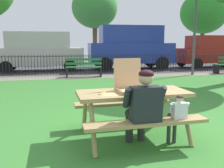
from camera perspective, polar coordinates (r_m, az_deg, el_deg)
The scene contains 16 objects.
ground at distance 6.34m, azimuth 3.75°, elevation -4.65°, with size 28.00×11.93×0.02m, color #387B30.
cobblestone_walkway at distance 11.43m, azimuth -2.86°, elevation 1.82°, with size 28.00×1.40×0.01m, color gray.
street_asphalt at distance 15.42m, azimuth -4.94°, elevation 3.83°, with size 28.00×6.69×0.01m, color #424247.
picnic_table_foreground at distance 4.04m, azimuth 4.92°, elevation -4.14°, with size 1.88×1.58×0.79m.
pizza_box_open at distance 4.01m, azimuth 4.35°, elevation -0.28°, with size 0.51×0.54×0.52m.
pizza_slice_on_table at distance 3.76m, azimuth -0.92°, elevation -2.32°, with size 0.30×0.29×0.02m.
adult_at_table at distance 3.56m, azimuth 7.22°, elevation -5.08°, with size 0.62×0.61×1.19m.
child_at_table at distance 3.79m, azimuth 14.78°, elevation -6.92°, with size 0.31×0.30×0.81m.
iron_fence_streetside at distance 12.06m, azimuth -3.34°, elevation 4.62°, with size 22.11×0.03×0.97m.
park_bench_center at distance 11.16m, azimuth -6.54°, elevation 3.75°, with size 1.62×0.54×0.85m.
lamp_post_walkway at distance 12.42m, azimuth 18.65°, elevation 12.84°, with size 0.28×0.28×3.82m.
parked_car_left at distance 13.90m, azimuth -16.53°, elevation 7.39°, with size 4.69×2.14×2.08m.
parked_car_center at distance 14.32m, azimuth 4.23°, elevation 8.65°, with size 4.70×2.08×2.46m.
parked_car_right at distance 16.41m, azimuth 21.95°, elevation 7.07°, with size 4.48×2.08×1.94m.
far_tree_midleft at distance 20.14m, azimuth -4.03°, elevation 17.15°, with size 3.55×3.55×5.81m.
far_tree_center at distance 23.16m, azimuth 20.43°, elevation 15.18°, with size 3.92×3.92×5.78m.
Camera 1 is at (-1.55, -3.99, 1.56)m, focal length 39.53 mm.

